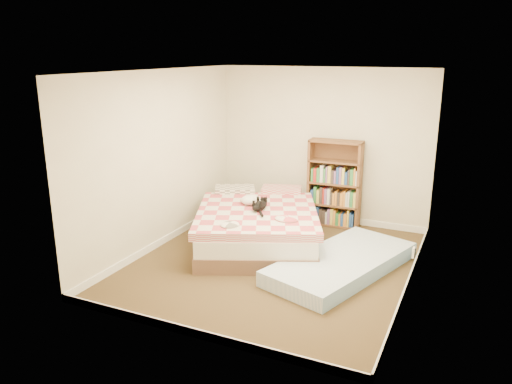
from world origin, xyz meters
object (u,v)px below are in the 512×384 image
at_px(bookshelf, 334,194).
at_px(white_dog, 250,200).
at_px(bed, 258,224).
at_px(black_cat, 261,205).
at_px(floor_mattress, 342,263).

xyz_separation_m(bookshelf, white_dog, (-0.93, -1.18, 0.10)).
relative_size(bed, white_dog, 7.06).
relative_size(bed, black_cat, 4.43).
height_order(bed, white_dog, white_dog).
bearing_deg(floor_mattress, bed, 179.87).
bearing_deg(black_cat, floor_mattress, -23.34).
bearing_deg(white_dog, floor_mattress, -50.16).
bearing_deg(floor_mattress, bookshelf, 128.28).
distance_m(bookshelf, white_dog, 1.51).
xyz_separation_m(bed, white_dog, (-0.14, 0.03, 0.34)).
relative_size(bed, bookshelf, 1.97).
height_order(bed, black_cat, black_cat).
height_order(black_cat, white_dog, white_dog).
bearing_deg(bookshelf, floor_mattress, -72.32).
bearing_deg(bookshelf, black_cat, -120.16).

